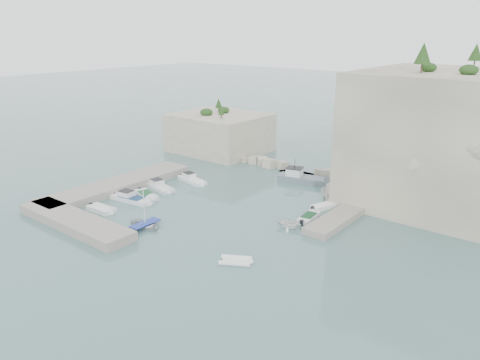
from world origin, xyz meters
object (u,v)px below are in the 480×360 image
Objects in this scene: motorboat_d at (132,201)px; inflatable_dinghy at (235,262)px; motorboat_c at (146,197)px; tender_east_d at (333,202)px; rowboat at (146,227)px; tender_east_a at (289,228)px; motorboat_b at (160,189)px; tender_east_c at (325,208)px; motorboat_a at (192,182)px; tender_east_b at (309,219)px; work_boat at (304,182)px; motorboat_e at (101,211)px.

motorboat_d is 22.33m from inflatable_dinghy.
motorboat_c is 25.43m from tender_east_d.
rowboat is 1.43× the size of tender_east_a.
motorboat_b is 23.68m from tender_east_c.
motorboat_d is 1.65× the size of rowboat.
rowboat is (7.59, -15.56, 0.00)m from motorboat_a.
motorboat_a is 1.39× the size of tender_east_c.
motorboat_d reaches higher than tender_east_c.
motorboat_c is at bearing 138.33° from tender_east_c.
tender_east_b is 0.94× the size of tender_east_d.
work_boat is (13.21, 10.58, 0.00)m from motorboat_a.
motorboat_a and motorboat_b have the same top height.
work_boat is at bearing 50.27° from motorboat_a.
motorboat_d is 1.57× the size of tender_east_b.
motorboat_b is 3.50m from motorboat_c.
work_boat is at bearing -13.34° from rowboat.
tender_east_a is at bearing -161.24° from tender_east_c.
motorboat_a is 16.92m from work_boat.
rowboat is 0.90× the size of tender_east_d.
motorboat_d reaches higher than tender_east_b.
inflatable_dinghy is at bearing -91.78° from rowboat.
motorboat_b is 22.07m from tender_east_a.
tender_east_b is (21.97, 14.04, 0.00)m from motorboat_e.
motorboat_a is 1.17× the size of motorboat_c.
tender_east_c is (0.15, 8.23, 0.00)m from tender_east_a.
tender_east_d is at bearing 41.97° from motorboat_e.
tender_east_a is 0.63× the size of tender_east_d.
tender_east_b is 14.64m from work_boat.
rowboat is at bearing -36.63° from motorboat_b.
motorboat_d is at bearing -76.91° from motorboat_c.
motorboat_b is at bearing 139.41° from tender_east_d.
motorboat_d reaches higher than inflatable_dinghy.
motorboat_c is at bearing 82.52° from tender_east_a.
inflatable_dinghy is 0.78× the size of tender_east_b.
tender_east_b is at bearing 7.12° from motorboat_a.
motorboat_a is 1.37× the size of motorboat_e.
work_boat is (-8.03, 26.27, 0.00)m from inflatable_dinghy.
motorboat_d is 2.36× the size of tender_east_a.
motorboat_d is 4.76m from motorboat_e.
motorboat_e is at bearing 115.53° from tender_east_b.
work_boat is (-7.43, 4.86, 0.00)m from tender_east_d.
inflatable_dinghy is at bearing -12.35° from motorboat_b.
motorboat_d is 22.06m from tender_east_a.
motorboat_b is at bearing 92.07° from tender_east_b.
rowboat is at bearing 111.42° from tender_east_a.
tender_east_d reaches higher than inflatable_dinghy.
tender_east_b is at bearing -71.46° from work_boat.
tender_east_b is 7.40m from tender_east_d.
motorboat_b is 1.26× the size of tender_east_d.
rowboat is 16.67m from tender_east_a.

